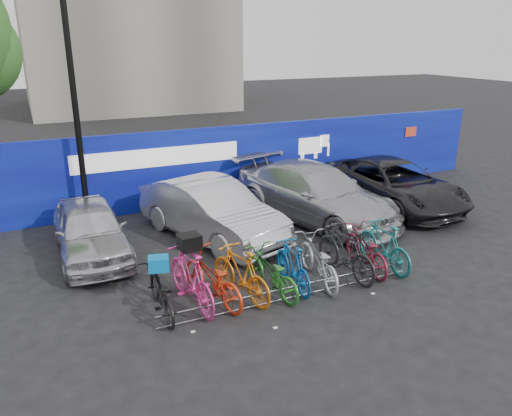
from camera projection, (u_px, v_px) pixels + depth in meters
ground at (279, 286)px, 10.57m from camera, size 100.00×100.00×0.00m
hoarding at (191, 168)px, 15.34m from camera, size 22.00×0.18×2.40m
lamppost at (75, 108)px, 12.88m from camera, size 0.25×0.50×6.11m
bike_rack at (293, 292)px, 10.00m from camera, size 5.60×0.03×0.30m
car_0 at (90, 230)px, 11.87m from camera, size 1.57×3.89×1.33m
car_1 at (211, 211)px, 12.87m from camera, size 2.95×4.89×1.52m
car_2 at (315, 193)px, 14.25m from camera, size 3.57×5.79×1.57m
car_3 at (393, 184)px, 15.42m from camera, size 2.49×5.19×1.43m
bike_0 at (161, 292)px, 9.38m from camera, size 0.62×1.74×0.91m
bike_1 at (191, 278)px, 9.62m from camera, size 0.79×2.05×1.20m
bike_2 at (212, 278)px, 9.79m from camera, size 1.15×2.06×1.02m
bike_3 at (241, 273)px, 9.92m from camera, size 0.96×1.89×1.09m
bike_4 at (271, 273)px, 10.13m from camera, size 0.91×1.86×0.94m
bike_5 at (293, 265)px, 10.37m from camera, size 0.58×1.70×1.00m
bike_6 at (318, 260)px, 10.59m from camera, size 0.93×2.00×1.01m
bike_7 at (346, 252)px, 10.84m from camera, size 0.70×1.97×1.16m
bike_8 at (366, 249)px, 11.20m from camera, size 0.90×1.93×0.98m
bike_9 at (384, 245)px, 11.26m from camera, size 0.54×1.83×1.09m
cargo_crate at (159, 264)px, 9.19m from camera, size 0.43×0.37×0.27m
cargo_topcase at (189, 242)px, 9.38m from camera, size 0.43×0.39×0.29m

